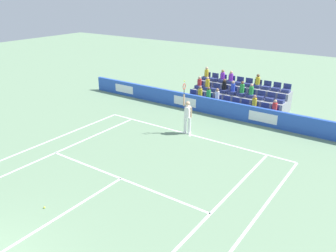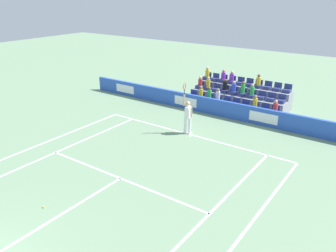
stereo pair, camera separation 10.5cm
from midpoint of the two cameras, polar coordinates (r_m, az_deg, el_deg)
line_baseline at (r=18.23m, az=4.06°, el=-1.47°), size 10.97×0.10×0.01m
line_service at (r=14.31m, az=-7.67°, el=-8.55°), size 8.23×0.10×0.01m
line_centre_service at (r=12.57m, az=-17.87°, el=-14.25°), size 0.10×6.40×0.01m
line_singles_sideline_left at (r=16.87m, az=-19.11°, el=-4.70°), size 0.10×11.89×0.01m
line_singles_sideline_right at (r=11.95m, az=6.00°, el=-15.27°), size 0.10×11.89×0.01m
line_doubles_sideline_left at (r=17.93m, az=-21.72°, el=-3.48°), size 0.10×11.89×0.01m
line_doubles_sideline_right at (r=11.50m, az=12.21°, el=-17.41°), size 0.10×11.89×0.01m
line_centre_mark at (r=18.15m, az=3.90°, el=-1.58°), size 0.10×0.20×0.01m
sponsor_barrier at (r=20.94m, az=9.13°, el=2.86°), size 20.58×0.22×0.99m
tennis_player at (r=18.08m, az=3.43°, el=1.70°), size 0.53×0.39×2.85m
stadium_stand at (r=22.93m, az=11.69°, el=4.53°), size 6.20×2.85×2.14m
loose_tennis_ball at (r=13.19m, az=-19.62°, el=-12.48°), size 0.07×0.07×0.07m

